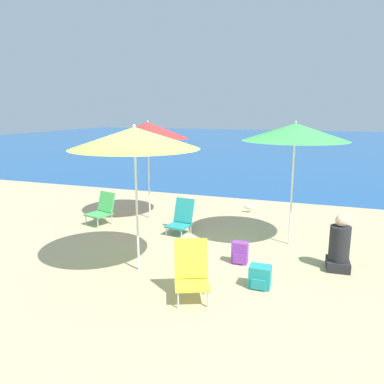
# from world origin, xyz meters

# --- Properties ---
(ground_plane) EXTENTS (60.00, 60.00, 0.00)m
(ground_plane) POSITION_xyz_m (0.00, 0.00, 0.00)
(ground_plane) COLOR #C6B284
(sea_water) EXTENTS (60.00, 40.00, 0.01)m
(sea_water) POSITION_xyz_m (0.00, 25.39, 0.00)
(sea_water) COLOR #1E5699
(sea_water) RESTS_ON ground
(beach_umbrella_lime) EXTENTS (2.02, 2.02, 2.36)m
(beach_umbrella_lime) POSITION_xyz_m (-0.10, -0.18, 2.15)
(beach_umbrella_lime) COLOR white
(beach_umbrella_lime) RESTS_ON ground
(beach_umbrella_green) EXTENTS (1.96, 1.96, 2.38)m
(beach_umbrella_green) POSITION_xyz_m (2.11, 1.90, 2.17)
(beach_umbrella_green) COLOR white
(beach_umbrella_green) RESTS_ON ground
(beach_umbrella_red) EXTENTS (1.91, 1.91, 2.34)m
(beach_umbrella_red) POSITION_xyz_m (-1.27, 2.64, 2.11)
(beach_umbrella_red) COLOR white
(beach_umbrella_red) RESTS_ON ground
(beach_chair_green) EXTENTS (0.61, 0.68, 0.72)m
(beach_chair_green) POSITION_xyz_m (-2.08, 1.84, 0.36)
(beach_chair_green) COLOR silver
(beach_chair_green) RESTS_ON ground
(beach_chair_yellow) EXTENTS (0.63, 0.65, 0.81)m
(beach_chair_yellow) POSITION_xyz_m (1.03, -0.76, 0.41)
(beach_chair_yellow) COLOR silver
(beach_chair_yellow) RESTS_ON ground
(beach_chair_teal) EXTENTS (0.51, 0.63, 0.72)m
(beach_chair_teal) POSITION_xyz_m (-0.13, 1.85, 0.33)
(beach_chair_teal) COLOR silver
(beach_chair_teal) RESTS_ON ground
(person_seated_near) EXTENTS (0.39, 0.45, 0.94)m
(person_seated_near) POSITION_xyz_m (2.98, 0.95, 0.38)
(person_seated_near) COLOR #262628
(person_seated_near) RESTS_ON ground
(backpack_teal) EXTENTS (0.31, 0.27, 0.33)m
(backpack_teal) POSITION_xyz_m (1.88, -0.14, 0.16)
(backpack_teal) COLOR teal
(backpack_teal) RESTS_ON ground
(backpack_purple) EXTENTS (0.27, 0.20, 0.38)m
(backpack_purple) POSITION_xyz_m (1.40, 0.65, 0.18)
(backpack_purple) COLOR purple
(backpack_purple) RESTS_ON ground
(seagull) EXTENTS (0.27, 0.11, 0.23)m
(seagull) POSITION_xyz_m (0.93, 3.94, 0.14)
(seagull) COLOR gold
(seagull) RESTS_ON ground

